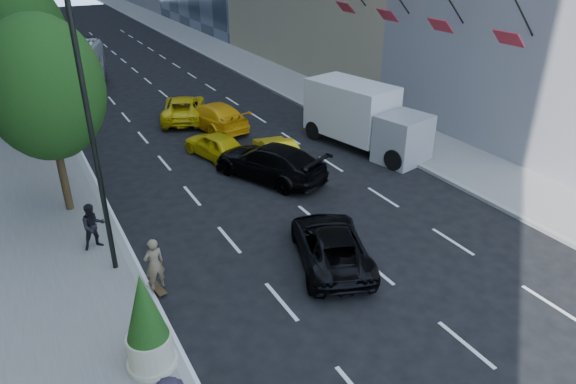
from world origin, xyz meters
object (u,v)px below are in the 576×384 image
box_truck (364,117)px  skateboarder (155,267)px  black_sedan_mercedes (270,162)px  black_sedan_lincoln (331,245)px  city_bus (68,77)px  planter_shrub (147,324)px

box_truck → skateboarder: bearing=-164.4°
box_truck → black_sedan_mercedes: bearing=178.0°
black_sedan_lincoln → black_sedan_mercedes: black_sedan_mercedes is taller
city_bus → planter_shrub: 25.74m
skateboarder → planter_shrub: size_ratio=0.63×
skateboarder → black_sedan_mercedes: skateboarder is taller
box_truck → planter_shrub: (-13.73, -9.87, -0.18)m
black_sedan_lincoln → black_sedan_mercedes: bearing=-79.8°
planter_shrub → box_truck: bearing=35.7°
black_sedan_mercedes → planter_shrub: size_ratio=2.01×
black_sedan_mercedes → box_truck: box_truck is taller
black_sedan_lincoln → planter_shrub: 6.87m
skateboarder → black_sedan_mercedes: 8.87m
box_truck → city_bus: bearing=114.6°
city_bus → box_truck: size_ratio=1.71×
city_bus → planter_shrub: bearing=-74.8°
black_sedan_lincoln → planter_shrub: size_ratio=1.72×
black_sedan_mercedes → planter_shrub: planter_shrub is taller
black_sedan_mercedes → black_sedan_lincoln: bearing=55.6°
black_sedan_lincoln → box_truck: 10.79m
skateboarder → box_truck: box_truck is taller
city_bus → planter_shrub: size_ratio=4.42×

